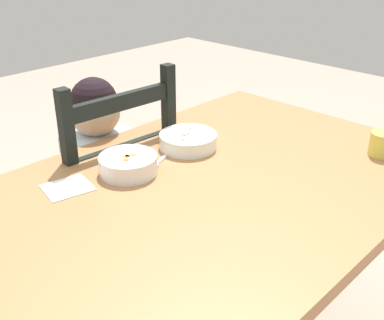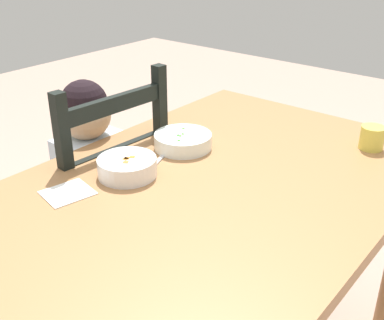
% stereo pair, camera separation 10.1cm
% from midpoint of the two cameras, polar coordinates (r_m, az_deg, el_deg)
% --- Properties ---
extents(dining_table, '(1.41, 0.91, 0.78)m').
position_cam_midpoint_polar(dining_table, '(1.35, -0.39, -6.82)').
color(dining_table, '#A27144').
rests_on(dining_table, ground).
extents(dining_chair, '(0.44, 0.44, 1.00)m').
position_cam_midpoint_polar(dining_chair, '(1.78, -12.58, -6.29)').
color(dining_chair, black).
rests_on(dining_chair, ground).
extents(child_figure, '(0.32, 0.31, 0.96)m').
position_cam_midpoint_polar(child_figure, '(1.70, -12.96, -1.61)').
color(child_figure, silver).
rests_on(child_figure, ground).
extents(bowl_of_peas, '(0.18, 0.18, 0.05)m').
position_cam_midpoint_polar(bowl_of_peas, '(1.51, -3.00, 2.30)').
color(bowl_of_peas, white).
rests_on(bowl_of_peas, dining_table).
extents(bowl_of_carrots, '(0.17, 0.17, 0.05)m').
position_cam_midpoint_polar(bowl_of_carrots, '(1.35, -9.82, -0.78)').
color(bowl_of_carrots, white).
rests_on(bowl_of_carrots, dining_table).
extents(spoon, '(0.14, 0.07, 0.01)m').
position_cam_midpoint_polar(spoon, '(1.41, -6.54, -0.55)').
color(spoon, silver).
rests_on(spoon, dining_table).
extents(drinking_cup, '(0.07, 0.07, 0.07)m').
position_cam_midpoint_polar(drinking_cup, '(1.58, 18.89, 2.49)').
color(drinking_cup, '#D9CD4E').
rests_on(drinking_cup, dining_table).
extents(paper_napkin, '(0.14, 0.13, 0.00)m').
position_cam_midpoint_polar(paper_napkin, '(1.31, -16.69, -3.80)').
color(paper_napkin, white).
rests_on(paper_napkin, dining_table).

